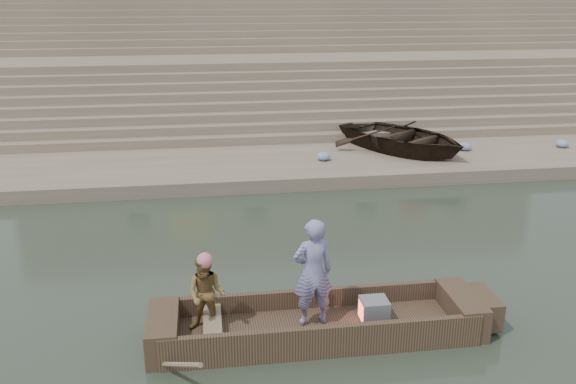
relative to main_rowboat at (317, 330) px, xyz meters
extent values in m
plane|color=#273225|center=(3.12, 1.47, -0.11)|extent=(120.00, 120.00, 0.00)
cube|color=gray|center=(3.12, 9.47, 0.09)|extent=(32.00, 4.00, 0.40)
cube|color=gray|center=(3.12, 16.97, 1.29)|extent=(32.00, 3.00, 2.80)
cube|color=gray|center=(3.12, 23.97, 2.49)|extent=(32.00, 3.00, 5.20)
cube|color=gray|center=(3.12, 11.72, 0.24)|extent=(32.00, 0.50, 0.70)
cube|color=gray|center=(3.12, 12.22, 0.39)|extent=(32.00, 0.50, 1.00)
cube|color=gray|center=(3.12, 12.72, 0.54)|extent=(32.00, 0.50, 1.30)
cube|color=gray|center=(3.12, 13.22, 0.69)|extent=(32.00, 0.50, 1.60)
cube|color=gray|center=(3.12, 13.72, 0.84)|extent=(32.00, 0.50, 1.90)
cube|color=gray|center=(3.12, 14.22, 0.99)|extent=(32.00, 0.50, 2.20)
cube|color=gray|center=(3.12, 14.72, 1.14)|extent=(32.00, 0.50, 2.50)
cube|color=gray|center=(3.12, 15.22, 1.29)|extent=(32.00, 0.50, 2.80)
cube|color=gray|center=(3.12, 18.72, 1.44)|extent=(32.00, 0.50, 3.10)
cube|color=gray|center=(3.12, 19.22, 1.59)|extent=(32.00, 0.50, 3.40)
cube|color=gray|center=(3.12, 19.72, 1.74)|extent=(32.00, 0.50, 3.70)
cube|color=gray|center=(3.12, 20.22, 1.89)|extent=(32.00, 0.50, 4.00)
cube|color=gray|center=(3.12, 20.72, 2.04)|extent=(32.00, 0.50, 4.30)
cube|color=gray|center=(3.12, 21.22, 2.19)|extent=(32.00, 0.50, 4.60)
cube|color=gray|center=(3.12, 21.72, 2.34)|extent=(32.00, 0.50, 4.90)
cube|color=gray|center=(3.12, 22.22, 2.49)|extent=(32.00, 0.50, 5.20)
cube|color=brown|center=(0.00, 0.00, 0.00)|extent=(5.00, 1.30, 0.22)
cube|color=brown|center=(0.00, -0.62, 0.17)|extent=(5.20, 0.12, 0.56)
cube|color=brown|center=(0.00, 0.62, 0.17)|extent=(5.20, 0.12, 0.56)
cube|color=brown|center=(-2.55, 0.00, 0.19)|extent=(0.50, 1.30, 0.60)
cube|color=brown|center=(2.55, 0.00, 0.19)|extent=(0.50, 1.30, 0.60)
cube|color=brown|center=(2.95, 0.00, 0.21)|extent=(0.35, 0.90, 0.50)
cube|color=#937A5B|center=(-1.75, 0.00, 0.29)|extent=(0.30, 1.20, 0.08)
cylinder|color=#937A5B|center=(-2.40, -0.90, 0.19)|extent=(1.03, 2.10, 1.36)
sphere|color=#E67180|center=(-1.83, 0.10, 1.38)|extent=(0.26, 0.26, 0.26)
imported|color=navy|center=(-0.07, 0.09, 1.05)|extent=(0.73, 0.53, 1.88)
imported|color=#297D29|center=(-1.83, 0.10, 0.78)|extent=(0.77, 0.68, 1.33)
cube|color=slate|center=(0.98, 0.00, 0.31)|extent=(0.46, 0.42, 0.40)
cube|color=#E5593F|center=(0.77, 0.00, 0.31)|extent=(0.04, 0.34, 0.32)
imported|color=#2D2116|center=(4.79, 10.05, 0.77)|extent=(5.34, 5.69, 0.96)
ellipsoid|color=#3F5999|center=(10.40, 9.73, 0.42)|extent=(0.44, 0.44, 0.26)
ellipsoid|color=#3F5999|center=(6.92, 9.83, 0.42)|extent=(0.44, 0.44, 0.26)
ellipsoid|color=#3F5999|center=(1.96, 9.29, 0.42)|extent=(0.44, 0.44, 0.26)
camera|label=1|loc=(-1.73, -8.63, 5.51)|focal=37.24mm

